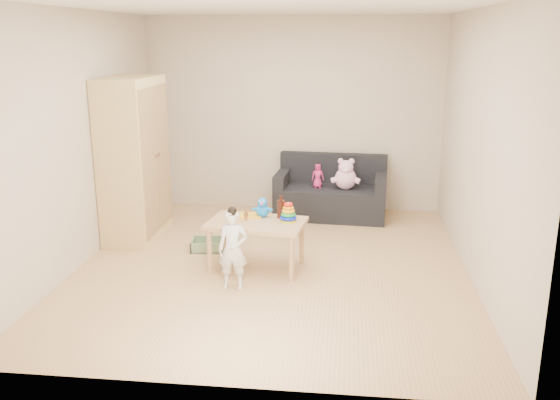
# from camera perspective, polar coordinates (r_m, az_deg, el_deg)

# --- Properties ---
(room) EXTENTS (4.50, 4.50, 4.50)m
(room) POSITION_cam_1_polar(r_m,az_deg,el_deg) (5.90, -0.76, 5.46)
(room) COLOR tan
(room) RESTS_ON ground
(wardrobe) EXTENTS (0.52, 1.05, 1.89)m
(wardrobe) POSITION_cam_1_polar(r_m,az_deg,el_deg) (7.13, -13.87, 3.85)
(wardrobe) COLOR #E4CA7D
(wardrobe) RESTS_ON ground
(sofa) EXTENTS (1.49, 0.82, 0.41)m
(sofa) POSITION_cam_1_polar(r_m,az_deg,el_deg) (7.90, 4.89, -0.17)
(sofa) COLOR black
(sofa) RESTS_ON ground
(play_table) EXTENTS (1.04, 0.73, 0.51)m
(play_table) POSITION_cam_1_polar(r_m,az_deg,el_deg) (6.11, -2.26, -4.35)
(play_table) COLOR tan
(play_table) RESTS_ON ground
(storage_bin) EXTENTS (0.43, 0.34, 0.12)m
(storage_bin) POSITION_cam_1_polar(r_m,az_deg,el_deg) (6.74, -6.82, -4.28)
(storage_bin) COLOR gray
(storage_bin) RESTS_ON ground
(toddler) EXTENTS (0.29, 0.20, 0.76)m
(toddler) POSITION_cam_1_polar(r_m,az_deg,el_deg) (5.61, -4.55, -4.84)
(toddler) COLOR silver
(toddler) RESTS_ON ground
(pink_bear) EXTENTS (0.33, 0.30, 0.34)m
(pink_bear) POSITION_cam_1_polar(r_m,az_deg,el_deg) (7.73, 6.33, 2.30)
(pink_bear) COLOR #FFBBDD
(pink_bear) RESTS_ON sofa
(doll) EXTENTS (0.17, 0.13, 0.31)m
(doll) POSITION_cam_1_polar(r_m,az_deg,el_deg) (7.77, 3.65, 2.31)
(doll) COLOR #DE297D
(doll) RESTS_ON sofa
(ring_stacker) EXTENTS (0.17, 0.17, 0.20)m
(ring_stacker) POSITION_cam_1_polar(r_m,az_deg,el_deg) (6.01, 0.80, -1.35)
(ring_stacker) COLOR #CEC70A
(ring_stacker) RESTS_ON play_table
(brown_bottle) EXTENTS (0.08, 0.08, 0.24)m
(brown_bottle) POSITION_cam_1_polar(r_m,az_deg,el_deg) (6.12, 0.09, -0.79)
(brown_bottle) COLOR black
(brown_bottle) RESTS_ON play_table
(blue_plush) EXTENTS (0.21, 0.18, 0.21)m
(blue_plush) POSITION_cam_1_polar(r_m,az_deg,el_deg) (6.15, -1.70, -0.68)
(blue_plush) COLOR #1B82F4
(blue_plush) RESTS_ON play_table
(wooden_figure) EXTENTS (0.05, 0.04, 0.12)m
(wooden_figure) POSITION_cam_1_polar(r_m,az_deg,el_deg) (6.05, -3.29, -1.46)
(wooden_figure) COLOR brown
(wooden_figure) RESTS_ON play_table
(yellow_book) EXTENTS (0.25, 0.25, 0.02)m
(yellow_book) POSITION_cam_1_polar(r_m,az_deg,el_deg) (6.20, -2.85, -1.50)
(yellow_book) COLOR yellow
(yellow_book) RESTS_ON play_table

